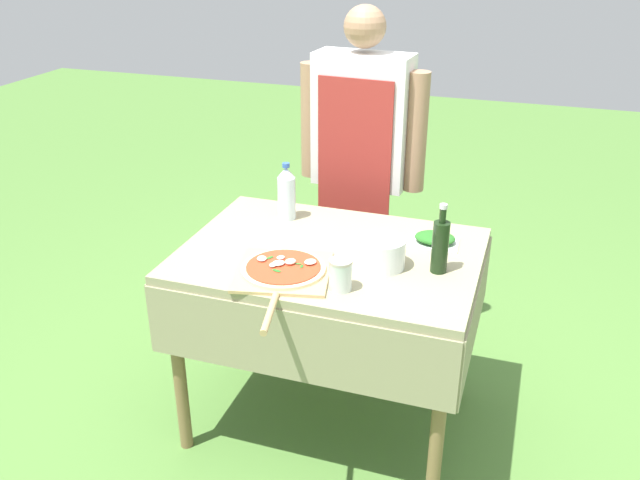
# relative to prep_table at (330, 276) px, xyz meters

# --- Properties ---
(ground_plane) EXTENTS (12.00, 12.00, 0.00)m
(ground_plane) POSITION_rel_prep_table_xyz_m (0.00, 0.00, -0.70)
(ground_plane) COLOR #517F38
(prep_table) EXTENTS (1.15, 0.83, 0.82)m
(prep_table) POSITION_rel_prep_table_xyz_m (0.00, 0.00, 0.00)
(prep_table) COLOR gray
(prep_table) RESTS_ON ground
(person_cook) EXTENTS (0.61, 0.23, 1.64)m
(person_cook) POSITION_rel_prep_table_xyz_m (-0.08, 0.74, 0.27)
(person_cook) COLOR #4C4C51
(person_cook) RESTS_ON ground
(pizza_on_peel) EXTENTS (0.40, 0.60, 0.05)m
(pizza_on_peel) POSITION_rel_prep_table_xyz_m (-0.10, -0.24, 0.13)
(pizza_on_peel) COLOR tan
(pizza_on_peel) RESTS_ON prep_table
(oil_bottle) EXTENTS (0.06, 0.06, 0.26)m
(oil_bottle) POSITION_rel_prep_table_xyz_m (0.42, -0.03, 0.22)
(oil_bottle) COLOR black
(oil_bottle) RESTS_ON prep_table
(water_bottle) EXTENTS (0.08, 0.08, 0.25)m
(water_bottle) POSITION_rel_prep_table_xyz_m (-0.27, 0.24, 0.23)
(water_bottle) COLOR silver
(water_bottle) RESTS_ON prep_table
(herb_container) EXTENTS (0.20, 0.15, 0.04)m
(herb_container) POSITION_rel_prep_table_xyz_m (0.37, 0.19, 0.13)
(herb_container) COLOR silver
(herb_container) RESTS_ON prep_table
(mixing_tub) EXTENTS (0.17, 0.17, 0.11)m
(mixing_tub) POSITION_rel_prep_table_xyz_m (0.22, -0.06, 0.17)
(mixing_tub) COLOR silver
(mixing_tub) RESTS_ON prep_table
(sauce_jar) EXTENTS (0.08, 0.08, 0.11)m
(sauce_jar) POSITION_rel_prep_table_xyz_m (0.12, -0.27, 0.16)
(sauce_jar) COLOR silver
(sauce_jar) RESTS_ON prep_table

